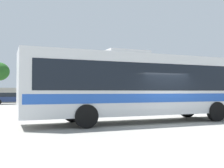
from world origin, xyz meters
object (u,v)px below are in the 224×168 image
coach_bus_silver_blue (140,85)px  utility_pole_near (127,76)px  parked_car_second_dark_blue (10,98)px  roadside_tree_midright (90,72)px

coach_bus_silver_blue → utility_pole_near: size_ratio=1.53×
parked_car_second_dark_blue → roadside_tree_midright: (12.46, 6.70, 4.03)m
coach_bus_silver_blue → parked_car_second_dark_blue: size_ratio=2.68×
parked_car_second_dark_blue → coach_bus_silver_blue: bearing=-75.1°
coach_bus_silver_blue → utility_pole_near: utility_pole_near is taller
parked_car_second_dark_blue → roadside_tree_midright: 14.71m
utility_pole_near → roadside_tree_midright: bearing=-179.5°
parked_car_second_dark_blue → roadside_tree_midright: size_ratio=0.64×
utility_pole_near → roadside_tree_midright: utility_pole_near is taller
parked_car_second_dark_blue → utility_pole_near: utility_pole_near is taller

